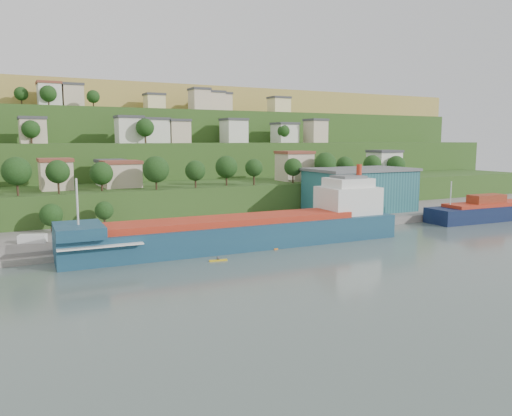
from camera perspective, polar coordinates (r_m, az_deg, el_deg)
ground at (r=106.43m, az=5.48°, el=-4.79°), size 500.00×500.00×0.00m
quay at (r=140.19m, az=6.07°, el=-1.74°), size 220.00×26.00×4.00m
pebble_beach at (r=111.26m, az=-26.12°, el=-5.01°), size 40.00×18.00×2.40m
hillside at (r=262.83m, az=-15.08°, el=2.50°), size 360.00×211.38×96.00m
cargo_ship_near at (r=109.65m, az=-0.64°, el=-2.73°), size 75.82×15.01×19.38m
cargo_ship_far at (r=167.28m, az=27.15°, el=-0.20°), size 55.84×12.71×15.04m
warehouse at (r=152.39m, az=11.76°, el=2.10°), size 31.44×19.73×12.80m
caravan at (r=113.18m, az=-24.17°, el=-3.42°), size 5.85×3.97×2.52m
dinghy at (r=107.94m, az=-18.58°, el=-4.11°), size 4.53×2.35×0.86m
kayak_orange at (r=107.29m, az=2.79°, el=-4.52°), size 3.66×1.19×0.90m
kayak_yellow at (r=96.71m, az=-4.34°, el=-5.91°), size 3.59×1.25×0.88m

